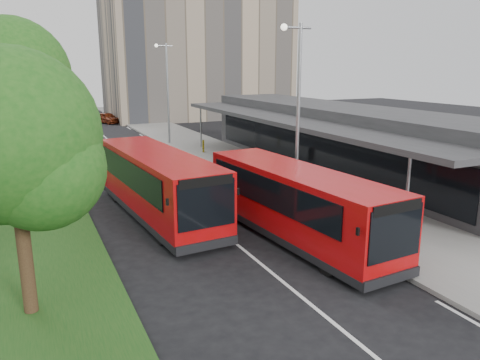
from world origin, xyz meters
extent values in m
plane|color=black|center=(0.00, 0.00, 0.00)|extent=(120.00, 120.00, 0.00)
cube|color=gray|center=(6.00, 20.00, 0.07)|extent=(5.00, 80.00, 0.15)
cube|color=#194716|center=(-7.00, 20.00, 0.05)|extent=(5.00, 80.00, 0.10)
cube|color=silver|center=(0.00, 15.00, 0.01)|extent=(0.12, 70.00, 0.01)
cube|color=silver|center=(3.30, -8.00, 0.01)|extent=(0.12, 2.00, 0.01)
cube|color=silver|center=(3.30, -2.00, 0.01)|extent=(0.12, 2.00, 0.01)
cube|color=silver|center=(3.30, 4.00, 0.01)|extent=(0.12, 2.00, 0.01)
cube|color=silver|center=(3.30, 10.00, 0.01)|extent=(0.12, 2.00, 0.01)
cube|color=silver|center=(3.30, 16.00, 0.01)|extent=(0.12, 2.00, 0.01)
cube|color=silver|center=(3.30, 22.00, 0.01)|extent=(0.12, 2.00, 0.01)
cube|color=silver|center=(3.30, 28.00, 0.01)|extent=(0.12, 2.00, 0.01)
cube|color=silver|center=(3.30, 34.00, 0.01)|extent=(0.12, 2.00, 0.01)
cube|color=silver|center=(3.30, 40.00, 0.01)|extent=(0.12, 2.00, 0.01)
cube|color=silver|center=(3.30, 46.00, 0.01)|extent=(0.12, 2.00, 0.01)
cube|color=tan|center=(14.00, 42.00, 9.00)|extent=(22.00, 12.00, 18.00)
cube|color=#2C2C2E|center=(11.00, 8.00, 2.00)|extent=(5.00, 26.00, 4.00)
cube|color=black|center=(8.48, 8.00, 1.60)|extent=(0.06, 24.00, 2.20)
cube|color=#2C2C2E|center=(7.20, 8.00, 3.30)|extent=(2.80, 26.00, 0.25)
cylinder|color=#94979C|center=(5.90, -3.00, 1.65)|extent=(0.12, 0.12, 3.30)
cylinder|color=#94979C|center=(5.90, 19.00, 1.65)|extent=(0.12, 0.12, 3.30)
cylinder|color=#382216|center=(-7.00, -3.00, 1.69)|extent=(0.36, 0.36, 3.38)
sphere|color=#1A5215|center=(-7.00, -3.00, 4.77)|extent=(4.31, 4.31, 4.31)
sphere|color=#1A5215|center=(-6.40, -3.40, 4.00)|extent=(3.08, 3.08, 3.08)
cylinder|color=#382216|center=(-7.00, 9.00, 2.12)|extent=(0.36, 0.36, 4.23)
sphere|color=#1A5215|center=(-7.00, 9.00, 5.96)|extent=(5.39, 5.39, 5.39)
sphere|color=#1A5215|center=(-6.40, 8.60, 5.00)|extent=(3.85, 3.85, 3.85)
sphere|color=#1A5215|center=(-7.50, 9.50, 5.29)|extent=(4.23, 4.23, 4.23)
cylinder|color=#382216|center=(-7.00, 21.00, 1.77)|extent=(0.36, 0.36, 3.53)
sphere|color=#1A5215|center=(-7.00, 21.00, 4.97)|extent=(4.49, 4.49, 4.49)
sphere|color=#1A5215|center=(-6.40, 20.60, 4.17)|extent=(3.21, 3.21, 3.21)
sphere|color=#1A5215|center=(-7.50, 21.50, 4.41)|extent=(3.53, 3.53, 3.53)
cylinder|color=#94979C|center=(4.20, 2.00, 4.15)|extent=(0.16, 0.16, 8.00)
cylinder|color=#94979C|center=(4.00, 2.00, 7.95)|extent=(1.40, 0.10, 0.10)
sphere|color=silver|center=(3.40, 2.00, 7.95)|extent=(0.28, 0.28, 0.28)
cylinder|color=#94979C|center=(4.20, 22.00, 4.15)|extent=(0.16, 0.16, 8.00)
cylinder|color=#94979C|center=(4.00, 22.00, 7.95)|extent=(1.40, 0.10, 0.10)
sphere|color=silver|center=(3.40, 22.00, 7.95)|extent=(0.28, 0.28, 0.28)
cube|color=#B2090E|center=(2.25, -1.20, 1.51)|extent=(2.99, 9.63, 2.39)
cube|color=black|center=(2.25, -1.20, 0.34)|extent=(3.01, 9.65, 0.27)
cube|color=black|center=(2.62, -5.95, 1.76)|extent=(2.03, 0.21, 1.58)
cube|color=black|center=(1.88, 3.54, 1.90)|extent=(1.98, 0.20, 1.17)
cube|color=black|center=(1.08, -1.02, 1.94)|extent=(0.68, 8.10, 1.08)
cube|color=black|center=(3.37, -0.84, 1.94)|extent=(0.68, 8.10, 1.08)
cube|color=black|center=(2.62, -5.96, 0.36)|extent=(2.26, 0.26, 0.32)
cube|color=black|center=(2.62, -5.96, 2.53)|extent=(1.89, 0.19, 0.32)
cube|color=black|center=(1.34, -5.85, 1.99)|extent=(0.09, 0.09, 0.23)
cube|color=black|center=(3.86, -5.65, 1.99)|extent=(0.09, 0.09, 0.23)
cylinder|color=black|center=(1.54, -4.34, 0.41)|extent=(0.33, 0.83, 0.81)
cylinder|color=black|center=(3.43, -4.19, 0.41)|extent=(0.33, 0.83, 0.81)
cylinder|color=black|center=(1.06, 1.78, 0.41)|extent=(0.33, 0.83, 0.81)
cylinder|color=black|center=(2.95, 1.93, 0.41)|extent=(0.33, 0.83, 0.81)
cube|color=#B2090E|center=(-1.73, 3.68, 1.58)|extent=(3.11, 10.07, 2.50)
cube|color=black|center=(-1.73, 3.68, 0.36)|extent=(3.14, 10.09, 0.28)
cube|color=black|center=(-1.35, -1.28, 1.84)|extent=(2.12, 0.21, 1.65)
cube|color=black|center=(-2.12, 8.64, 1.98)|extent=(2.08, 0.21, 1.23)
cube|color=black|center=(-2.95, 3.87, 2.03)|extent=(0.70, 8.48, 1.13)
cube|color=black|center=(-0.56, 4.06, 2.03)|extent=(0.70, 8.48, 1.13)
cube|color=black|center=(-1.35, -1.29, 0.38)|extent=(2.36, 0.26, 0.33)
cube|color=black|center=(-1.35, -1.29, 2.64)|extent=(1.98, 0.19, 0.33)
cube|color=black|center=(-2.69, -1.17, 2.08)|extent=(0.09, 0.09, 0.24)
cube|color=black|center=(-0.05, -0.97, 2.08)|extent=(0.09, 0.09, 0.24)
cylinder|color=black|center=(-2.48, 0.40, 0.42)|extent=(0.35, 0.87, 0.85)
cylinder|color=black|center=(-0.50, 0.56, 0.42)|extent=(0.35, 0.87, 0.85)
cylinder|color=black|center=(-2.97, 6.81, 0.42)|extent=(0.35, 0.87, 0.85)
cylinder|color=black|center=(-0.99, 6.96, 0.42)|extent=(0.35, 0.87, 0.85)
cylinder|color=#3A2217|center=(5.87, 11.11, 0.54)|extent=(0.58, 0.58, 0.79)
cylinder|color=yellow|center=(5.25, 16.75, 0.60)|extent=(0.19, 0.19, 0.91)
imported|color=#63210E|center=(2.02, 39.21, 0.63)|extent=(2.86, 4.00, 1.26)
imported|color=navy|center=(-1.00, 43.29, 0.57)|extent=(2.43, 3.67, 1.14)
camera|label=1|loc=(-6.69, -15.48, 6.42)|focal=35.00mm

